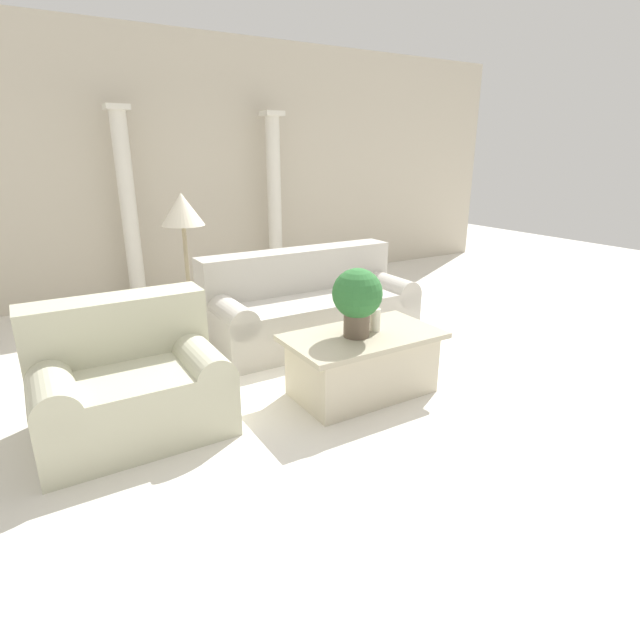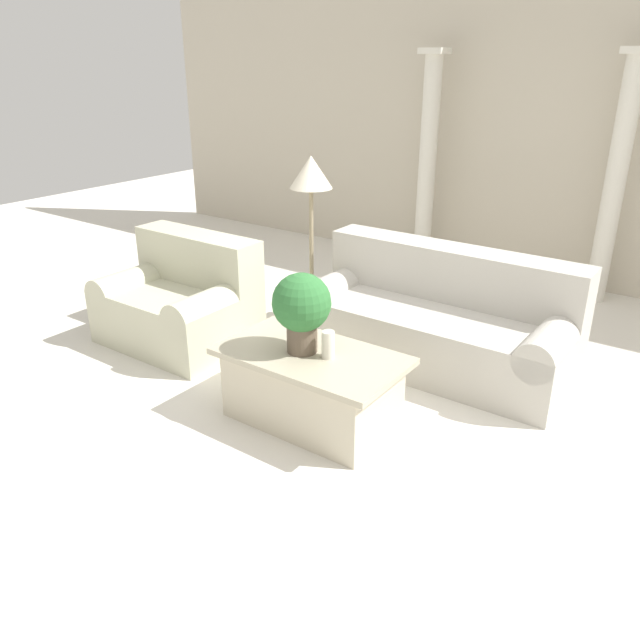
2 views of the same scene
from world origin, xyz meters
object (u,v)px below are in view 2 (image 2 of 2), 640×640
at_px(sofa_long, 437,320).
at_px(loveseat, 181,300).
at_px(coffee_table, 312,387).
at_px(potted_plant, 302,307).
at_px(floor_lamp, 311,182).

relative_size(sofa_long, loveseat, 1.73).
bearing_deg(coffee_table, loveseat, 166.34).
distance_m(sofa_long, potted_plant, 1.40).
bearing_deg(sofa_long, potted_plant, -104.49).
xyz_separation_m(sofa_long, loveseat, (-1.91, -0.88, 0.01)).
bearing_deg(potted_plant, floor_lamp, 124.19).
bearing_deg(floor_lamp, loveseat, -129.22).
relative_size(coffee_table, floor_lamp, 0.80).
relative_size(loveseat, floor_lamp, 0.80).
height_order(loveseat, coffee_table, loveseat).
height_order(sofa_long, potted_plant, potted_plant).
bearing_deg(coffee_table, floor_lamp, 126.41).
distance_m(loveseat, potted_plant, 1.69).
height_order(loveseat, potted_plant, potted_plant).
height_order(coffee_table, floor_lamp, floor_lamp).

